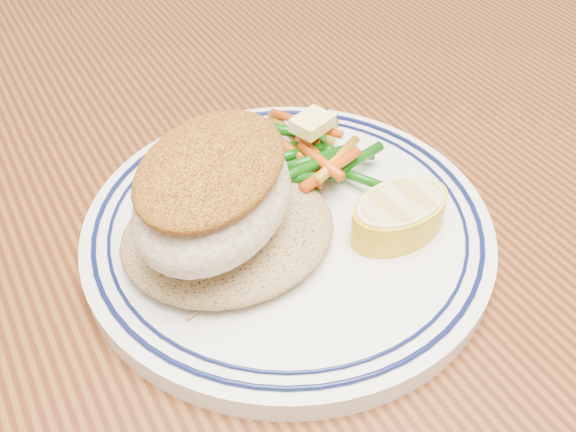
# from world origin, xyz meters

# --- Properties ---
(dining_table) EXTENTS (1.50, 0.90, 0.75)m
(dining_table) POSITION_xyz_m (0.00, 0.00, 0.65)
(dining_table) COLOR #45200D
(dining_table) RESTS_ON ground
(plate) EXTENTS (0.25, 0.25, 0.02)m
(plate) POSITION_xyz_m (-0.02, -0.03, 0.76)
(plate) COLOR white
(plate) RESTS_ON dining_table
(rice_pilaf) EXTENTS (0.13, 0.11, 0.02)m
(rice_pilaf) POSITION_xyz_m (-0.06, -0.03, 0.78)
(rice_pilaf) COLOR #95784A
(rice_pilaf) RESTS_ON plate
(fish_fillet) EXTENTS (0.14, 0.13, 0.06)m
(fish_fillet) POSITION_xyz_m (-0.07, -0.03, 0.81)
(fish_fillet) COLOR beige
(fish_fillet) RESTS_ON rice_pilaf
(vegetable_pile) EXTENTS (0.10, 0.10, 0.03)m
(vegetable_pile) POSITION_xyz_m (0.01, 0.00, 0.78)
(vegetable_pile) COLOR #0C4B09
(vegetable_pile) RESTS_ON plate
(butter_pat) EXTENTS (0.03, 0.03, 0.01)m
(butter_pat) POSITION_xyz_m (0.02, 0.01, 0.80)
(butter_pat) COLOR #FFF07C
(butter_pat) RESTS_ON vegetable_pile
(lemon_wedge) EXTENTS (0.07, 0.06, 0.03)m
(lemon_wedge) POSITION_xyz_m (0.03, -0.07, 0.78)
(lemon_wedge) COLOR yellow
(lemon_wedge) RESTS_ON plate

